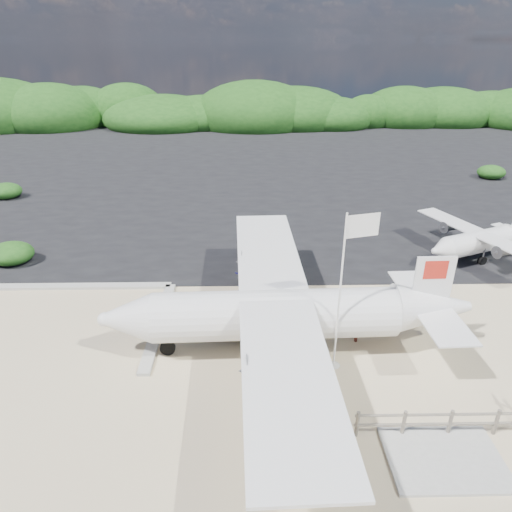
{
  "coord_description": "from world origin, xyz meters",
  "views": [
    {
      "loc": [
        -0.44,
        -15.81,
        11.63
      ],
      "look_at": [
        -0.08,
        4.31,
        2.07
      ],
      "focal_mm": 32.0,
      "sensor_mm": 36.0,
      "label": 1
    }
  ],
  "objects_px": {
    "signboard": "(372,337)",
    "aircraft_large": "(459,203)",
    "crew_c": "(233,318)",
    "aircraft_small": "(130,152)",
    "flagpole": "(333,365)",
    "crew_a": "(240,309)",
    "crew_b": "(241,273)",
    "baggage_cart": "(225,328)"
  },
  "relations": [
    {
      "from": "aircraft_large",
      "to": "aircraft_small",
      "type": "relative_size",
      "value": 2.44
    },
    {
      "from": "flagpole",
      "to": "signboard",
      "type": "xyz_separation_m",
      "value": [
        1.99,
        1.81,
        0.0
      ]
    },
    {
      "from": "flagpole",
      "to": "crew_c",
      "type": "relative_size",
      "value": 3.69
    },
    {
      "from": "crew_c",
      "to": "crew_b",
      "type": "bearing_deg",
      "value": -99.13
    },
    {
      "from": "crew_a",
      "to": "crew_c",
      "type": "relative_size",
      "value": 1.11
    },
    {
      "from": "crew_a",
      "to": "aircraft_large",
      "type": "relative_size",
      "value": 0.11
    },
    {
      "from": "crew_a",
      "to": "crew_c",
      "type": "height_order",
      "value": "crew_a"
    },
    {
      "from": "crew_b",
      "to": "aircraft_large",
      "type": "xyz_separation_m",
      "value": [
        17.0,
        12.95,
        -0.74
      ]
    },
    {
      "from": "crew_b",
      "to": "baggage_cart",
      "type": "bearing_deg",
      "value": 60.95
    },
    {
      "from": "crew_c",
      "to": "aircraft_small",
      "type": "distance_m",
      "value": 38.05
    },
    {
      "from": "aircraft_small",
      "to": "crew_a",
      "type": "bearing_deg",
      "value": 88.29
    },
    {
      "from": "baggage_cart",
      "to": "crew_c",
      "type": "xyz_separation_m",
      "value": [
        0.39,
        -0.51,
        0.87
      ]
    },
    {
      "from": "flagpole",
      "to": "crew_b",
      "type": "relative_size",
      "value": 4.29
    },
    {
      "from": "flagpole",
      "to": "signboard",
      "type": "bearing_deg",
      "value": 42.4
    },
    {
      "from": "crew_b",
      "to": "crew_c",
      "type": "bearing_deg",
      "value": 67.14
    },
    {
      "from": "crew_b",
      "to": "aircraft_small",
      "type": "relative_size",
      "value": 0.21
    },
    {
      "from": "crew_a",
      "to": "aircraft_large",
      "type": "bearing_deg",
      "value": -144.21
    },
    {
      "from": "signboard",
      "to": "aircraft_small",
      "type": "relative_size",
      "value": 0.26
    },
    {
      "from": "aircraft_large",
      "to": "baggage_cart",
      "type": "bearing_deg",
      "value": 41.75
    },
    {
      "from": "signboard",
      "to": "crew_c",
      "type": "height_order",
      "value": "crew_c"
    },
    {
      "from": "crew_a",
      "to": "aircraft_large",
      "type": "distance_m",
      "value": 23.9
    },
    {
      "from": "crew_b",
      "to": "crew_c",
      "type": "height_order",
      "value": "crew_c"
    },
    {
      "from": "signboard",
      "to": "aircraft_large",
      "type": "distance_m",
      "value": 20.97
    },
    {
      "from": "flagpole",
      "to": "baggage_cart",
      "type": "bearing_deg",
      "value": 148.98
    },
    {
      "from": "flagpole",
      "to": "aircraft_large",
      "type": "relative_size",
      "value": 0.36
    },
    {
      "from": "crew_a",
      "to": "aircraft_small",
      "type": "bearing_deg",
      "value": -78.52
    },
    {
      "from": "signboard",
      "to": "crew_a",
      "type": "relative_size",
      "value": 0.97
    },
    {
      "from": "flagpole",
      "to": "aircraft_large",
      "type": "height_order",
      "value": "flagpole"
    },
    {
      "from": "flagpole",
      "to": "aircraft_large",
      "type": "bearing_deg",
      "value": 55.64
    },
    {
      "from": "flagpole",
      "to": "crew_a",
      "type": "height_order",
      "value": "flagpole"
    },
    {
      "from": "crew_b",
      "to": "signboard",
      "type": "bearing_deg",
      "value": 121.57
    },
    {
      "from": "baggage_cart",
      "to": "flagpole",
      "type": "distance_m",
      "value": 5.12
    },
    {
      "from": "aircraft_large",
      "to": "crew_c",
      "type": "bearing_deg",
      "value": 43.24
    },
    {
      "from": "crew_b",
      "to": "aircraft_small",
      "type": "height_order",
      "value": "crew_b"
    },
    {
      "from": "flagpole",
      "to": "crew_a",
      "type": "xyz_separation_m",
      "value": [
        -3.72,
        2.71,
        0.96
      ]
    },
    {
      "from": "aircraft_large",
      "to": "aircraft_small",
      "type": "xyz_separation_m",
      "value": [
        -30.03,
        18.52,
        0.0
      ]
    },
    {
      "from": "signboard",
      "to": "flagpole",
      "type": "bearing_deg",
      "value": -157.14
    },
    {
      "from": "baggage_cart",
      "to": "aircraft_small",
      "type": "height_order",
      "value": "aircraft_small"
    },
    {
      "from": "flagpole",
      "to": "aircraft_small",
      "type": "distance_m",
      "value": 41.5
    },
    {
      "from": "crew_c",
      "to": "aircraft_large",
      "type": "height_order",
      "value": "aircraft_large"
    },
    {
      "from": "crew_c",
      "to": "aircraft_small",
      "type": "bearing_deg",
      "value": -75.58
    },
    {
      "from": "crew_a",
      "to": "aircraft_large",
      "type": "height_order",
      "value": "aircraft_large"
    }
  ]
}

